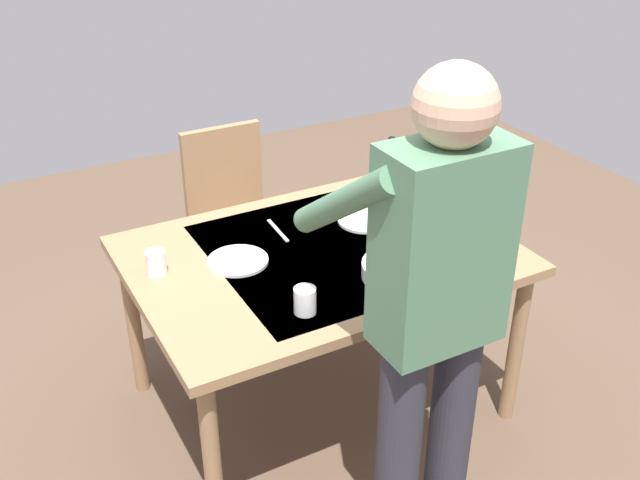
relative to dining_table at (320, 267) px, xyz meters
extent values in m
plane|color=brown|center=(0.00, 0.00, -0.67)|extent=(6.00, 6.00, 0.00)
cube|color=#93704C|center=(0.00, 0.00, 0.05)|extent=(1.43, 1.04, 0.04)
cube|color=beige|center=(0.00, 0.00, 0.07)|extent=(0.79, 0.88, 0.00)
cylinder|color=#93704C|center=(-0.65, -0.45, -0.32)|extent=(0.06, 0.06, 0.71)
cylinder|color=#93704C|center=(0.65, -0.45, -0.32)|extent=(0.06, 0.06, 0.71)
cylinder|color=#93704C|center=(-0.65, 0.45, -0.32)|extent=(0.06, 0.06, 0.71)
cylinder|color=#93704C|center=(0.65, 0.45, -0.32)|extent=(0.06, 0.06, 0.71)
cube|color=brown|center=(0.00, -0.82, -0.22)|extent=(0.40, 0.40, 0.04)
cube|color=#93704C|center=(0.00, -1.00, 0.02)|extent=(0.40, 0.04, 0.45)
cylinder|color=#93704C|center=(-0.17, -0.99, -0.45)|extent=(0.04, 0.04, 0.43)
cylinder|color=#93704C|center=(0.17, -0.99, -0.45)|extent=(0.04, 0.04, 0.43)
cylinder|color=#93704C|center=(-0.17, -0.65, -0.45)|extent=(0.04, 0.04, 0.43)
cylinder|color=#93704C|center=(0.17, -0.65, -0.45)|extent=(0.04, 0.04, 0.43)
cylinder|color=#2D2D38|center=(0.16, 0.80, -0.23)|extent=(0.14, 0.14, 0.88)
cylinder|color=#2D2D38|center=(-0.04, 0.80, -0.23)|extent=(0.14, 0.14, 0.88)
cube|color=#4C7556|center=(0.06, 0.80, 0.51)|extent=(0.36, 0.20, 0.60)
sphere|color=tan|center=(0.06, 0.80, 0.91)|extent=(0.22, 0.22, 0.22)
cylinder|color=#4C7556|center=(0.23, 0.56, 0.58)|extent=(0.08, 0.52, 0.40)
cylinder|color=#4C7556|center=(-0.11, 0.56, 0.58)|extent=(0.08, 0.52, 0.40)
cylinder|color=black|center=(-0.47, -0.24, 0.17)|extent=(0.07, 0.07, 0.20)
cylinder|color=black|center=(-0.47, -0.24, 0.31)|extent=(0.03, 0.03, 0.08)
cylinder|color=black|center=(-0.47, -0.24, 0.36)|extent=(0.03, 0.03, 0.02)
cylinder|color=white|center=(-0.61, 0.26, 0.07)|extent=(0.06, 0.06, 0.01)
cylinder|color=white|center=(-0.61, 0.26, 0.11)|extent=(0.01, 0.01, 0.07)
cone|color=white|center=(-0.61, 0.26, 0.19)|extent=(0.07, 0.07, 0.07)
cylinder|color=beige|center=(-0.61, 0.26, 0.16)|extent=(0.03, 0.03, 0.03)
cylinder|color=silver|center=(0.24, 0.33, 0.12)|extent=(0.08, 0.08, 0.09)
cylinder|color=silver|center=(-0.37, 0.06, 0.12)|extent=(0.08, 0.08, 0.10)
cylinder|color=silver|center=(0.60, -0.14, 0.12)|extent=(0.07, 0.07, 0.09)
cylinder|color=silver|center=(-0.18, 0.30, 0.10)|extent=(0.30, 0.30, 0.05)
cylinder|color=#C6562D|center=(-0.18, 0.30, 0.12)|extent=(0.22, 0.22, 0.03)
cylinder|color=silver|center=(-0.28, -0.13, 0.08)|extent=(0.23, 0.23, 0.01)
cylinder|color=silver|center=(0.31, -0.08, 0.08)|extent=(0.23, 0.23, 0.01)
cube|color=silver|center=(0.07, -0.23, 0.07)|extent=(0.02, 0.20, 0.00)
cube|color=silver|center=(-0.34, -0.37, 0.07)|extent=(0.02, 0.18, 0.00)
camera|label=1|loc=(1.18, 2.18, 1.51)|focal=41.91mm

